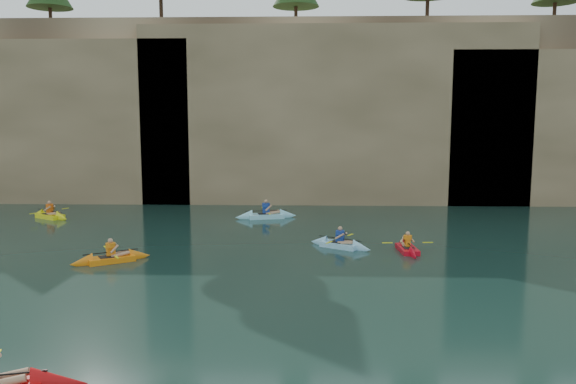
{
  "coord_description": "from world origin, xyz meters",
  "views": [
    {
      "loc": [
        0.23,
        -13.03,
        5.44
      ],
      "look_at": [
        -0.35,
        5.23,
        3.0
      ],
      "focal_mm": 35.0,
      "sensor_mm": 36.0,
      "label": 1
    }
  ],
  "objects": [
    {
      "name": "ground",
      "position": [
        0.0,
        0.0,
        0.0
      ],
      "size": [
        160.0,
        160.0,
        0.0
      ],
      "primitive_type": "plane",
      "color": "black",
      "rests_on": "ground"
    },
    {
      "name": "kayaker_red_far",
      "position": [
        4.39,
        9.48,
        0.13
      ],
      "size": [
        2.09,
        2.87,
        1.04
      ],
      "rotation": [
        0.0,
        0.0,
        1.64
      ],
      "color": "red",
      "rests_on": "ground"
    },
    {
      "name": "kayaker_orange",
      "position": [
        -7.13,
        7.43,
        0.14
      ],
      "size": [
        2.9,
        2.16,
        1.13
      ],
      "rotation": [
        0.0,
        0.0,
        0.56
      ],
      "color": "orange",
      "rests_on": "ground"
    },
    {
      "name": "cliff_slab_center",
      "position": [
        2.0,
        22.6,
        5.7
      ],
      "size": [
        24.0,
        2.4,
        11.4
      ],
      "primitive_type": "cube",
      "color": "#A18661",
      "rests_on": "ground"
    },
    {
      "name": "sea_cave_center",
      "position": [
        -4.0,
        21.95,
        1.6
      ],
      "size": [
        3.5,
        1.0,
        3.2
      ],
      "primitive_type": "cube",
      "color": "black",
      "rests_on": "ground"
    },
    {
      "name": "kayaker_yellow",
      "position": [
        -13.65,
        16.53,
        0.15
      ],
      "size": [
        2.85,
        2.12,
        1.19
      ],
      "rotation": [
        0.0,
        0.0,
        -0.54
      ],
      "color": "yellow",
      "rests_on": "ground"
    },
    {
      "name": "sea_cave_east",
      "position": [
        10.0,
        21.95,
        2.25
      ],
      "size": [
        5.0,
        1.0,
        4.5
      ],
      "primitive_type": "cube",
      "color": "black",
      "rests_on": "ground"
    },
    {
      "name": "kayaker_ltblue_near",
      "position": [
        1.68,
        10.09,
        0.14
      ],
      "size": [
        2.78,
        2.13,
        1.13
      ],
      "rotation": [
        0.0,
        0.0,
        -0.57
      ],
      "color": "#96D5FB",
      "rests_on": "ground"
    },
    {
      "name": "cliff",
      "position": [
        0.0,
        30.0,
        6.0
      ],
      "size": [
        70.0,
        16.0,
        12.0
      ],
      "primitive_type": "cube",
      "color": "#A18462",
      "rests_on": "ground"
    },
    {
      "name": "kayaker_ltblue_mid",
      "position": [
        -1.92,
        16.87,
        0.16
      ],
      "size": [
        3.43,
        2.45,
        1.28
      ],
      "rotation": [
        0.0,
        0.0,
        0.24
      ],
      "color": "#98E8FF",
      "rests_on": "ground"
    },
    {
      "name": "sea_cave_west",
      "position": [
        -18.0,
        21.95,
        2.0
      ],
      "size": [
        4.5,
        1.0,
        4.0
      ],
      "primitive_type": "cube",
      "color": "black",
      "rests_on": "ground"
    }
  ]
}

